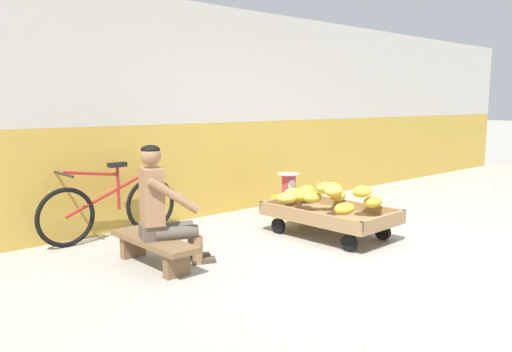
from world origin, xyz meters
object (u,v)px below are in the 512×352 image
Objects in this scene: low_bench at (153,245)px; plastic_crate at (288,206)px; weighing_scale at (289,184)px; banana_cart at (330,216)px; bicycle_near_left at (110,208)px; vendor_seated at (162,206)px.

plastic_crate reaches higher than low_bench.
weighing_scale is (0.00, -0.00, 0.30)m from plastic_crate.
low_bench is at bearing -165.83° from plastic_crate.
bicycle_near_left reaches higher than banana_cart.
plastic_crate is at bearing -14.35° from bicycle_near_left.
low_bench is 2.47m from weighing_scale.
weighing_scale is (0.34, 1.00, 0.21)m from banana_cart.
banana_cart is at bearing -108.77° from plastic_crate.
banana_cart is 2.02m from vendor_seated.
vendor_seated is at bearing -164.67° from plastic_crate.
weighing_scale is 0.18× the size of bicycle_near_left.
banana_cart is 1.06m from plastic_crate.
banana_cart is at bearing -10.98° from low_bench.
banana_cart reaches higher than low_bench.
bicycle_near_left reaches higher than low_bench.
low_bench is (-2.05, 0.40, -0.04)m from banana_cart.
plastic_crate is (2.30, 0.63, -0.42)m from vendor_seated.
plastic_crate is 2.33m from bicycle_near_left.
bicycle_near_left is (-2.25, 0.58, -0.10)m from weighing_scale.
banana_cart is at bearing -39.54° from bicycle_near_left.
bicycle_near_left is at bearing 83.29° from low_bench.
plastic_crate is 0.22× the size of bicycle_near_left.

